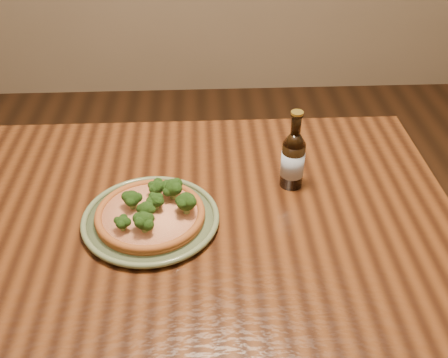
{
  "coord_description": "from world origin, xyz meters",
  "views": [
    {
      "loc": [
        0.21,
        -0.81,
        1.54
      ],
      "look_at": [
        0.26,
        0.16,
        0.82
      ],
      "focal_mm": 42.0,
      "sensor_mm": 36.0,
      "label": 1
    }
  ],
  "objects_px": {
    "plate": "(151,219)",
    "pizza": "(151,213)",
    "table": "(118,252)",
    "beer_bottle": "(293,159)"
  },
  "relations": [
    {
      "from": "table",
      "to": "pizza",
      "type": "xyz_separation_m",
      "value": [
        0.09,
        -0.0,
        0.12
      ]
    },
    {
      "from": "table",
      "to": "beer_bottle",
      "type": "height_order",
      "value": "beer_bottle"
    },
    {
      "from": "table",
      "to": "pizza",
      "type": "height_order",
      "value": "pizza"
    },
    {
      "from": "plate",
      "to": "beer_bottle",
      "type": "distance_m",
      "value": 0.37
    },
    {
      "from": "plate",
      "to": "pizza",
      "type": "relative_size",
      "value": 1.26
    },
    {
      "from": "pizza",
      "to": "table",
      "type": "bearing_deg",
      "value": 177.41
    },
    {
      "from": "plate",
      "to": "pizza",
      "type": "height_order",
      "value": "pizza"
    },
    {
      "from": "table",
      "to": "plate",
      "type": "height_order",
      "value": "plate"
    },
    {
      "from": "plate",
      "to": "table",
      "type": "bearing_deg",
      "value": 176.97
    },
    {
      "from": "plate",
      "to": "beer_bottle",
      "type": "height_order",
      "value": "beer_bottle"
    }
  ]
}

